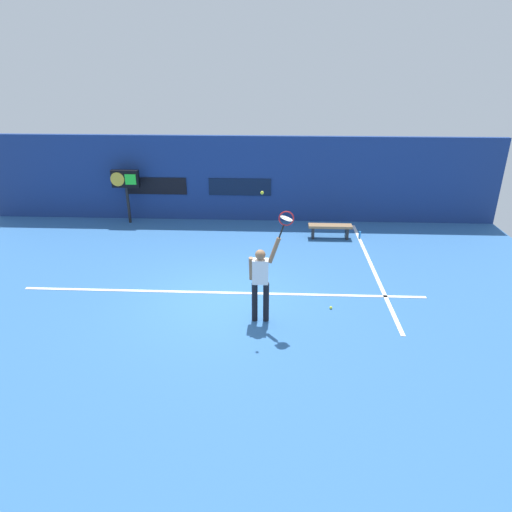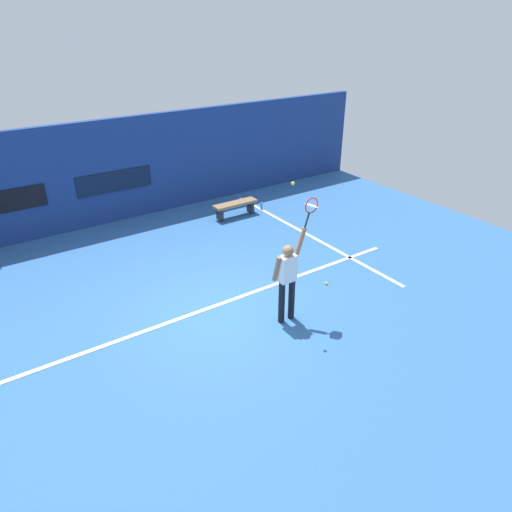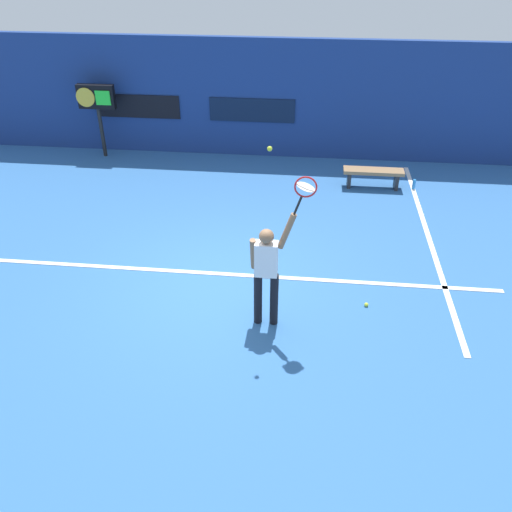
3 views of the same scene
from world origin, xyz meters
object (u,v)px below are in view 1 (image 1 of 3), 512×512
tennis_ball (262,193)px  spare_ball (331,308)px  tennis_player (261,279)px  tennis_racket (286,220)px  water_bottle (360,235)px  scoreboard_clock (125,182)px  court_bench (330,228)px

tennis_ball → spare_ball: (1.59, 0.61, -2.88)m
tennis_player → tennis_racket: tennis_racket is taller
water_bottle → spare_ball: (-1.40, -4.65, -0.09)m
tennis_ball → water_bottle: size_ratio=0.28×
scoreboard_clock → court_bench: size_ratio=1.35×
tennis_player → scoreboard_clock: (-4.93, 6.45, 0.48)m
scoreboard_clock → spare_ball: 8.91m
water_bottle → tennis_player: bearing=-120.0°
tennis_ball → court_bench: size_ratio=0.05×
court_bench → water_bottle: 0.99m
tennis_racket → spare_ball: size_ratio=9.21×
tennis_player → scoreboard_clock: bearing=127.4°
tennis_player → spare_ball: size_ratio=29.04×
tennis_racket → scoreboard_clock: bearing=130.1°
court_bench → tennis_player: bearing=-111.4°
spare_ball → water_bottle: bearing=73.2°
court_bench → spare_ball: 4.68m
tennis_racket → water_bottle: bearing=64.3°
tennis_racket → tennis_ball: (-0.48, -0.03, 0.57)m
tennis_ball → spare_ball: tennis_ball is taller
scoreboard_clock → water_bottle: 8.15m
tennis_racket → water_bottle: (2.51, 5.23, -2.23)m
court_bench → water_bottle: court_bench is taller
tennis_racket → spare_ball: (1.11, 0.58, -2.32)m
tennis_racket → water_bottle: size_ratio=2.61×
tennis_player → court_bench: bearing=68.6°
court_bench → spare_ball: (-0.43, -4.65, -0.30)m
tennis_ball → water_bottle: tennis_ball is taller
scoreboard_clock → water_bottle: (7.94, -1.22, -1.37)m
tennis_player → spare_ball: bearing=19.5°
tennis_ball → court_bench: bearing=68.9°
tennis_ball → scoreboard_clock: size_ratio=0.04×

